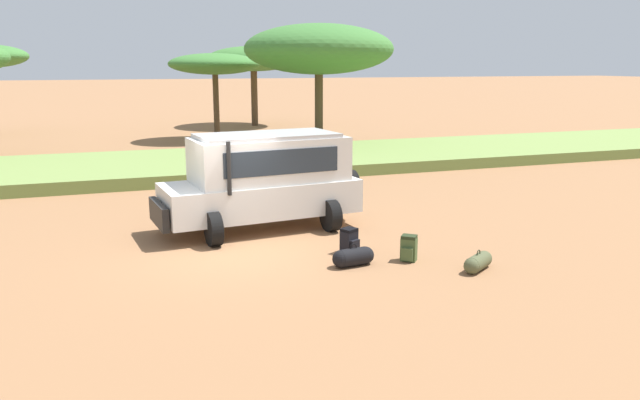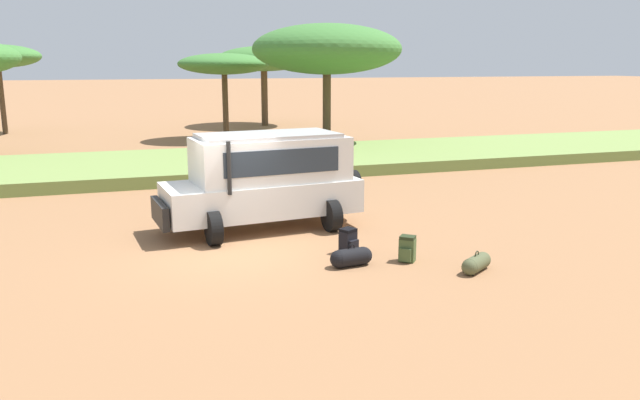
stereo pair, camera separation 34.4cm
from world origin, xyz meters
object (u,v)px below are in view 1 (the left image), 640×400
duffel_bag_low_black_case (478,262)px  acacia_tree_distant_right (319,49)px  backpack_cluster_center (409,249)px  safari_vehicle (264,179)px  duffel_bag_soft_canvas (353,257)px  backpack_beside_front_wheel (349,241)px  acacia_tree_far_right (254,59)px  acacia_tree_right_mid (215,64)px

duffel_bag_low_black_case → acacia_tree_distant_right: acacia_tree_distant_right is taller
backpack_cluster_center → duffel_bag_low_black_case: bearing=-44.0°
safari_vehicle → duffel_bag_soft_canvas: 3.88m
backpack_beside_front_wheel → duffel_bag_low_black_case: bearing=-44.2°
backpack_beside_front_wheel → acacia_tree_far_right: (4.92, 29.22, 4.15)m
safari_vehicle → duffel_bag_low_black_case: (3.29, -4.70, -1.13)m
backpack_beside_front_wheel → acacia_tree_distant_right: bearing=72.9°
duffel_bag_low_black_case → duffel_bag_soft_canvas: (-2.31, 1.11, 0.02)m
backpack_beside_front_wheel → acacia_tree_distant_right: acacia_tree_distant_right is taller
safari_vehicle → acacia_tree_distant_right: (6.20, 13.46, 3.50)m
duffel_bag_low_black_case → duffel_bag_soft_canvas: duffel_bag_soft_canvas is taller
backpack_beside_front_wheel → acacia_tree_far_right: 29.92m
backpack_beside_front_wheel → safari_vehicle: bearing=114.7°
safari_vehicle → backpack_cluster_center: 4.41m
acacia_tree_far_right → acacia_tree_distant_right: size_ratio=0.94×
duffel_bag_soft_canvas → acacia_tree_right_mid: acacia_tree_right_mid is taller
duffel_bag_soft_canvas → acacia_tree_right_mid: 23.31m
duffel_bag_soft_canvas → acacia_tree_right_mid: (1.31, 22.94, 3.90)m
duffel_bag_low_black_case → acacia_tree_far_right: bearing=84.7°
acacia_tree_right_mid → duffel_bag_low_black_case: bearing=-87.6°
backpack_beside_front_wheel → duffel_bag_soft_canvas: (-0.27, -0.88, -0.08)m
duffel_bag_soft_canvas → safari_vehicle: bearing=105.2°
backpack_cluster_center → duffel_bag_soft_canvas: size_ratio=0.60×
safari_vehicle → acacia_tree_far_right: acacia_tree_far_right is taller
duffel_bag_soft_canvas → acacia_tree_distant_right: size_ratio=0.13×
safari_vehicle → acacia_tree_right_mid: (2.29, 19.35, 2.80)m
backpack_cluster_center → duffel_bag_soft_canvas: (-1.25, 0.09, -0.08)m
backpack_cluster_center → acacia_tree_right_mid: acacia_tree_right_mid is taller
safari_vehicle → backpack_cluster_center: (2.22, -3.67, -1.02)m
acacia_tree_distant_right → acacia_tree_far_right: bearing=90.2°
backpack_cluster_center → duffel_bag_soft_canvas: 1.25m
backpack_beside_front_wheel → duffel_bag_low_black_case: backpack_beside_front_wheel is taller
duffel_bag_low_black_case → acacia_tree_distant_right: 18.96m
backpack_beside_front_wheel → acacia_tree_right_mid: acacia_tree_right_mid is taller
acacia_tree_right_mid → acacia_tree_distant_right: acacia_tree_distant_right is taller
safari_vehicle → backpack_beside_front_wheel: 3.15m
duffel_bag_low_black_case → acacia_tree_far_right: 31.63m
acacia_tree_far_right → duffel_bag_soft_canvas: bearing=-99.8°
backpack_cluster_center → duffel_bag_soft_canvas: bearing=176.0°
backpack_cluster_center → duffel_bag_soft_canvas: backpack_cluster_center is taller
safari_vehicle → acacia_tree_far_right: 27.40m
safari_vehicle → acacia_tree_distant_right: size_ratio=0.77×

